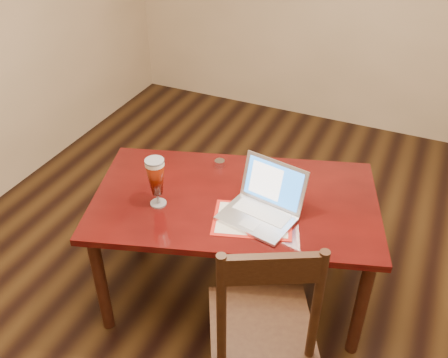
% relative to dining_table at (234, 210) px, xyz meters
% --- Properties ---
extents(ground, '(5.00, 5.00, 0.00)m').
position_rel_dining_table_xyz_m(ground, '(0.21, -0.06, -0.64)').
color(ground, black).
rests_on(ground, ground).
extents(room_shell, '(4.51, 5.01, 2.71)m').
position_rel_dining_table_xyz_m(room_shell, '(0.21, -0.06, 1.12)').
color(room_shell, tan).
rests_on(room_shell, ground).
extents(dining_table, '(1.72, 1.28, 1.00)m').
position_rel_dining_table_xyz_m(dining_table, '(0.00, 0.00, 0.00)').
color(dining_table, '#460B09').
rests_on(dining_table, ground).
extents(dining_chair, '(0.62, 0.61, 1.10)m').
position_rel_dining_table_xyz_m(dining_chair, '(0.39, -0.58, -0.13)').
color(dining_chair, '#321D0E').
rests_on(dining_chair, ground).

